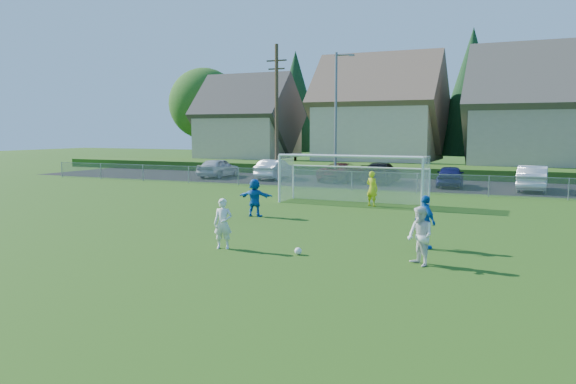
% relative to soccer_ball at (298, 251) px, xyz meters
% --- Properties ---
extents(ground, '(160.00, 160.00, 0.00)m').
position_rel_soccer_ball_xyz_m(ground, '(-2.09, -4.10, -0.11)').
color(ground, '#193D0C').
rests_on(ground, ground).
extents(asphalt_lot, '(60.00, 60.00, 0.00)m').
position_rel_soccer_ball_xyz_m(asphalt_lot, '(-2.09, 23.40, -0.10)').
color(asphalt_lot, black).
rests_on(asphalt_lot, ground).
extents(grass_embankment, '(70.00, 6.00, 0.80)m').
position_rel_soccer_ball_xyz_m(grass_embankment, '(-2.09, 30.90, 0.29)').
color(grass_embankment, '#1E420F').
rests_on(grass_embankment, ground).
extents(soccer_ball, '(0.22, 0.22, 0.22)m').
position_rel_soccer_ball_xyz_m(soccer_ball, '(0.00, 0.00, 0.00)').
color(soccer_ball, white).
rests_on(soccer_ball, ground).
extents(player_white_a, '(0.67, 0.54, 1.59)m').
position_rel_soccer_ball_xyz_m(player_white_a, '(-2.49, -0.16, 0.68)').
color(player_white_a, white).
rests_on(player_white_a, ground).
extents(player_white_b, '(1.00, 1.00, 1.63)m').
position_rel_soccer_ball_xyz_m(player_white_b, '(3.57, 0.15, 0.71)').
color(player_white_b, white).
rests_on(player_white_b, ground).
extents(player_blue_a, '(0.99, 0.99, 1.69)m').
position_rel_soccer_ball_xyz_m(player_blue_a, '(3.27, 2.45, 0.73)').
color(player_blue_a, blue).
rests_on(player_blue_a, ground).
extents(player_blue_b, '(1.56, 0.63, 1.63)m').
position_rel_soccer_ball_xyz_m(player_blue_b, '(-4.67, 6.14, 0.71)').
color(player_blue_b, blue).
rests_on(player_blue_b, ground).
extents(goalkeeper, '(0.74, 0.61, 1.73)m').
position_rel_soccer_ball_xyz_m(goalkeeper, '(-0.97, 11.40, 0.75)').
color(goalkeeper, yellow).
rests_on(goalkeeper, ground).
extents(car_a, '(1.86, 4.44, 1.50)m').
position_rel_soccer_ball_xyz_m(car_a, '(-16.68, 22.86, 0.64)').
color(car_a, '#B3B8BC').
rests_on(car_a, ground).
extents(car_b, '(1.87, 4.58, 1.48)m').
position_rel_soccer_ball_xyz_m(car_b, '(-11.95, 23.23, 0.63)').
color(car_b, white).
rests_on(car_b, ground).
extents(car_c, '(2.64, 5.05, 1.36)m').
position_rel_soccer_ball_xyz_m(car_c, '(-6.54, 23.43, 0.57)').
color(car_c, '#4D0813').
rests_on(car_c, ground).
extents(car_d, '(2.18, 4.99, 1.43)m').
position_rel_soccer_ball_xyz_m(car_d, '(-3.74, 23.61, 0.60)').
color(car_d, black).
rests_on(car_d, ground).
extents(car_e, '(2.13, 4.33, 1.42)m').
position_rel_soccer_ball_xyz_m(car_e, '(1.12, 22.64, 0.60)').
color(car_e, '#171951').
rests_on(car_e, ground).
extents(car_f, '(1.74, 4.76, 1.56)m').
position_rel_soccer_ball_xyz_m(car_f, '(6.08, 22.19, 0.67)').
color(car_f, silver).
rests_on(car_f, ground).
extents(soccer_goal, '(7.42, 1.90, 2.50)m').
position_rel_soccer_ball_xyz_m(soccer_goal, '(-2.09, 11.95, 1.52)').
color(soccer_goal, white).
rests_on(soccer_goal, ground).
extents(chainlink_fence, '(52.06, 0.06, 1.20)m').
position_rel_soccer_ball_xyz_m(chainlink_fence, '(-2.09, 17.90, 0.52)').
color(chainlink_fence, gray).
rests_on(chainlink_fence, ground).
extents(streetlight, '(1.38, 0.18, 9.00)m').
position_rel_soccer_ball_xyz_m(streetlight, '(-6.54, 21.90, 4.73)').
color(streetlight, slate).
rests_on(streetlight, ground).
extents(utility_pole, '(1.60, 0.26, 10.00)m').
position_rel_soccer_ball_xyz_m(utility_pole, '(-11.59, 22.90, 5.04)').
color(utility_pole, '#473321').
rests_on(utility_pole, ground).
extents(houses_row, '(53.90, 11.45, 13.27)m').
position_rel_soccer_ball_xyz_m(houses_row, '(-0.12, 38.36, 7.22)').
color(houses_row, tan).
rests_on(houses_row, ground).
extents(tree_row, '(65.98, 12.36, 13.80)m').
position_rel_soccer_ball_xyz_m(tree_row, '(-1.05, 44.63, 6.80)').
color(tree_row, '#382616').
rests_on(tree_row, ground).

